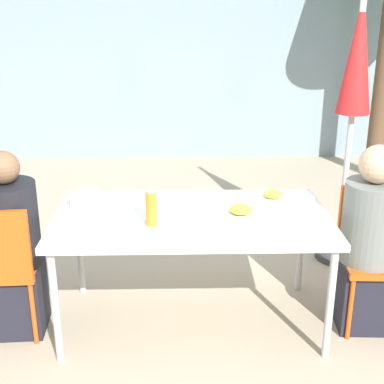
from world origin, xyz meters
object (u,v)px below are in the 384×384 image
chair_right (372,245)px  chair_left (2,261)px  person_right (369,244)px  closed_umbrella (355,81)px  drinking_cup (75,201)px  bottle (151,208)px  person_left (13,250)px  salad_bowl (89,196)px

chair_right → chair_left: bearing=6.8°
chair_right → person_right: size_ratio=0.74×
closed_umbrella → drinking_cup: closed_umbrella is taller
drinking_cup → person_right: bearing=-5.6°
bottle → person_right: bearing=4.1°
person_left → person_right: (2.17, 0.00, 0.01)m
drinking_cup → salad_bowl: bearing=68.8°
chair_left → chair_right: 2.28m
salad_bowl → chair_left: bearing=-137.7°
chair_right → closed_umbrella: closed_umbrella is taller
chair_left → drinking_cup: chair_left is taller
chair_left → closed_umbrella: 2.70m
chair_left → drinking_cup: (0.40, 0.26, 0.28)m
person_left → chair_right: 2.23m
person_left → person_right: size_ratio=0.98×
person_left → person_right: 2.17m
salad_bowl → closed_umbrella: bearing=17.5°
person_left → closed_umbrella: bearing=19.3°
closed_umbrella → drinking_cup: 2.16m
person_right → salad_bowl: person_right is taller
chair_left → person_right: bearing=-0.6°
chair_right → closed_umbrella: 1.24m
drinking_cup → closed_umbrella: bearing=21.2°
person_right → drinking_cup: (-1.81, 0.18, 0.24)m
chair_right → drinking_cup: bearing=-0.4°
bottle → drinking_cup: bearing=150.9°
chair_left → drinking_cup: 0.56m
chair_left → bottle: (0.89, -0.01, 0.33)m
closed_umbrella → bottle: closed_umbrella is taller
bottle → drinking_cup: (-0.49, 0.27, -0.05)m
chair_left → bottle: bottle is taller
chair_right → drinking_cup: chair_right is taller
closed_umbrella → bottle: 1.85m
chair_left → closed_umbrella: bearing=20.6°
chair_left → person_left: person_left is taller
person_left → drinking_cup: (0.36, 0.18, 0.25)m
drinking_cup → salad_bowl: size_ratio=0.64×
closed_umbrella → salad_bowl: 2.06m
chair_left → chair_right: bearing=1.3°
person_left → chair_left: bearing=-122.0°
chair_left → closed_umbrella: size_ratio=0.43×
drinking_cup → chair_right: bearing=-3.1°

